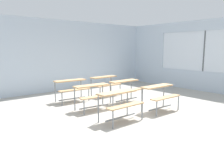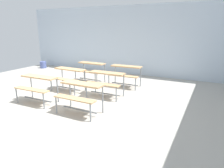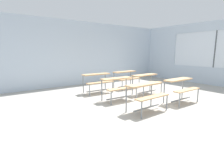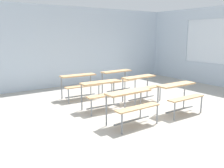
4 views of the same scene
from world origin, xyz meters
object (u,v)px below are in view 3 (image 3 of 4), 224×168
(desk_bench_r0c0, at_px, (147,91))
(desk_bench_r2c0, at_px, (98,79))
(desk_bench_r1c0, at_px, (119,84))
(desk_bench_r0c1, at_px, (181,85))
(desk_bench_r1c1, at_px, (147,79))
(desk_bench_r2c1, at_px, (126,76))

(desk_bench_r0c0, distance_m, desk_bench_r2c0, 2.60)
(desk_bench_r1c0, bearing_deg, desk_bench_r0c1, -40.50)
(desk_bench_r0c0, bearing_deg, desk_bench_r1c0, 85.98)
(desk_bench_r2c0, bearing_deg, desk_bench_r1c1, -40.46)
(desk_bench_r2c0, bearing_deg, desk_bench_r1c0, -87.68)
(desk_bench_r1c0, distance_m, desk_bench_r1c1, 1.38)
(desk_bench_r0c1, bearing_deg, desk_bench_r0c0, 177.86)
(desk_bench_r0c0, xyz_separation_m, desk_bench_r2c0, (0.08, 2.60, 0.00))
(desk_bench_r1c1, relative_size, desk_bench_r2c1, 1.00)
(desk_bench_r0c1, height_order, desk_bench_r2c1, same)
(desk_bench_r0c0, distance_m, desk_bench_r2c1, 3.02)
(desk_bench_r0c0, relative_size, desk_bench_r0c1, 1.00)
(desk_bench_r0c1, distance_m, desk_bench_r2c0, 3.03)
(desk_bench_r0c1, bearing_deg, desk_bench_r1c0, 137.37)
(desk_bench_r2c0, xyz_separation_m, desk_bench_r2c1, (1.47, -0.01, 0.00))
(desk_bench_r0c0, height_order, desk_bench_r1c1, same)
(desk_bench_r0c0, bearing_deg, desk_bench_r1c1, 41.27)
(desk_bench_r1c1, height_order, desk_bench_r2c1, same)
(desk_bench_r0c0, relative_size, desk_bench_r1c0, 0.98)
(desk_bench_r1c0, distance_m, desk_bench_r2c1, 1.98)
(desk_bench_r1c0, relative_size, desk_bench_r2c0, 1.00)
(desk_bench_r2c0, relative_size, desk_bench_r2c1, 1.01)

